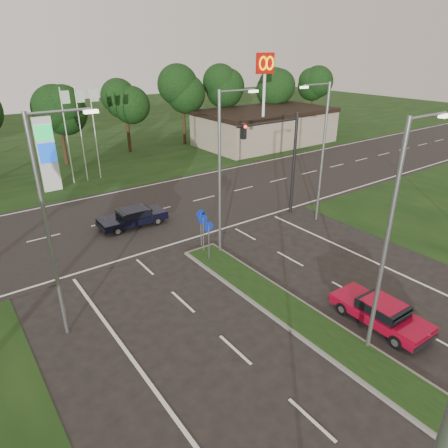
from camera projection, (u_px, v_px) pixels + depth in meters
verge_far at (39, 139)px, 51.50m from camera, size 160.00×50.00×0.02m
cross_road at (146, 213)px, 28.66m from camera, size 160.00×12.00×0.02m
median_kerb at (402, 388)px, 13.89m from camera, size 2.00×26.00×0.12m
commercial_building at (265, 127)px, 48.57m from camera, size 16.00×9.00×4.00m
streetlight_median_near at (392, 231)px, 13.87m from camera, size 2.53×0.22×9.00m
streetlight_median_far at (223, 167)px, 21.24m from camera, size 2.53×0.22×9.00m
streetlight_left_far at (51, 220)px, 14.74m from camera, size 2.53×0.22×9.00m
streetlight_right_far at (321, 147)px, 25.45m from camera, size 2.53×0.22×9.00m
traffic_signal at (281, 151)px, 26.22m from camera, size 5.10×0.42×7.00m
median_signs at (204, 226)px, 22.36m from camera, size 1.16×1.76×2.38m
gas_pylon at (50, 152)px, 31.98m from camera, size 5.80×1.26×8.00m
mcdonalds_sign at (265, 78)px, 41.00m from camera, size 2.20×0.47×10.40m
treeline_far at (66, 94)px, 37.67m from camera, size 6.00×6.00×9.90m
red_sedan at (381, 312)px, 16.95m from camera, size 1.81×4.20×1.14m
navy_sedan at (133, 217)px, 26.33m from camera, size 4.39×1.89×1.20m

